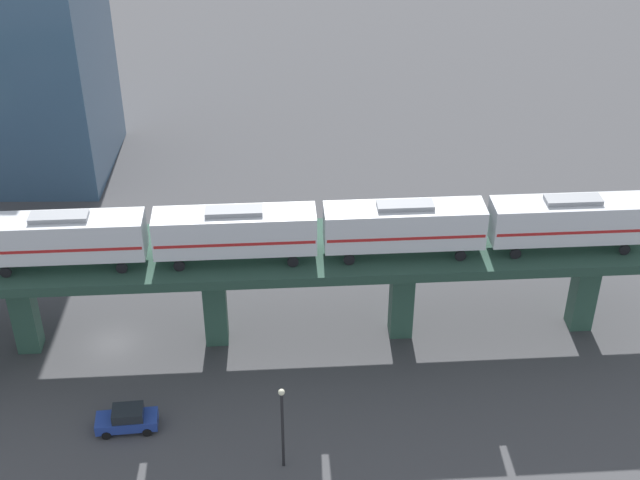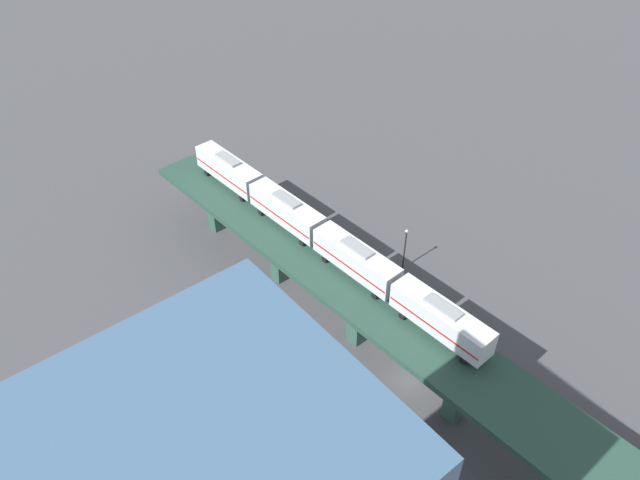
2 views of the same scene
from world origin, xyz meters
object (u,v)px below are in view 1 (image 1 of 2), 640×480
Objects in this scene: subway_train at (320,228)px; street_lamp at (282,422)px; office_tower at (11,6)px; street_car_blue at (127,419)px.

street_lamp is (-12.84, 2.61, -7.15)m from subway_train.
office_tower reaches higher than subway_train.
subway_train is 10.93× the size of street_car_blue.
street_lamp is (-3.62, -11.31, 3.17)m from street_car_blue.
street_lamp is at bearing 168.49° from subway_train.
street_lamp is at bearing -107.75° from street_car_blue.
street_car_blue is 0.13× the size of office_tower.
street_car_blue is at bearing -157.73° from office_tower.
street_car_blue is 47.19m from office_tower.
office_tower is (40.72, 16.68, 17.06)m from street_car_blue.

